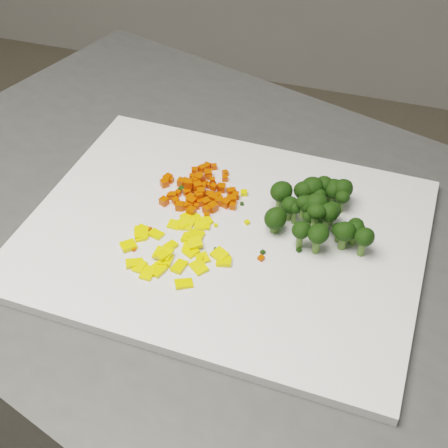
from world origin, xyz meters
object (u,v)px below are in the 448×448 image
(carrot_pile, at_px, (201,183))
(broccoli_pile, at_px, (323,214))
(cutting_board, at_px, (224,234))
(pepper_pile, at_px, (179,246))
(counter_block, at_px, (218,408))

(carrot_pile, relative_size, broccoli_pile, 0.83)
(cutting_board, distance_m, pepper_pile, 0.07)
(cutting_board, relative_size, carrot_pile, 4.50)
(broccoli_pile, bearing_deg, pepper_pile, -150.80)
(carrot_pile, xyz_separation_m, broccoli_pile, (0.16, -0.03, 0.01))
(broccoli_pile, bearing_deg, carrot_pile, 170.58)
(carrot_pile, bearing_deg, cutting_board, -49.79)
(carrot_pile, bearing_deg, broccoli_pile, -9.42)
(counter_block, bearing_deg, cutting_board, -54.29)
(carrot_pile, relative_size, pepper_pile, 0.86)
(counter_block, relative_size, pepper_pile, 7.68)
(cutting_board, relative_size, pepper_pile, 3.88)
(carrot_pile, height_order, broccoli_pile, broccoli_pile)
(cutting_board, xyz_separation_m, pepper_pile, (-0.04, -0.05, 0.01))
(counter_block, bearing_deg, carrot_pile, 133.86)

